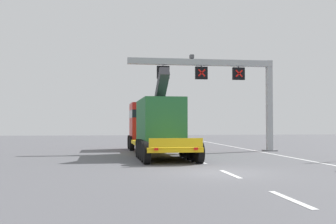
# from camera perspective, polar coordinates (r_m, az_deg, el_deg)

# --- Properties ---
(ground) EXTENTS (112.00, 112.00, 0.00)m
(ground) POSITION_cam_1_polar(r_m,az_deg,el_deg) (16.83, 7.48, -8.55)
(ground) COLOR #5B5B60
(lane_markings) EXTENTS (0.20, 62.08, 0.01)m
(lane_markings) POSITION_cam_1_polar(r_m,az_deg,el_deg) (40.17, -1.38, -4.58)
(lane_markings) COLOR silver
(lane_markings) RESTS_ON ground
(edge_line_right) EXTENTS (0.20, 63.00, 0.01)m
(edge_line_right) POSITION_cam_1_polar(r_m,az_deg,el_deg) (30.13, 12.71, -5.49)
(edge_line_right) COLOR silver
(edge_line_right) RESTS_ON ground
(overhead_lane_gantry) EXTENTS (11.04, 0.90, 7.06)m
(overhead_lane_gantry) POSITION_cam_1_polar(r_m,az_deg,el_deg) (29.86, 7.64, 4.85)
(overhead_lane_gantry) COLOR #9EA0A5
(overhead_lane_gantry) RESTS_ON ground
(heavy_haul_truck_yellow) EXTENTS (3.29, 14.11, 5.30)m
(heavy_haul_truck_yellow) POSITION_cam_1_polar(r_m,az_deg,el_deg) (27.50, -1.99, -1.76)
(heavy_haul_truck_yellow) COLOR yellow
(heavy_haul_truck_yellow) RESTS_ON ground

